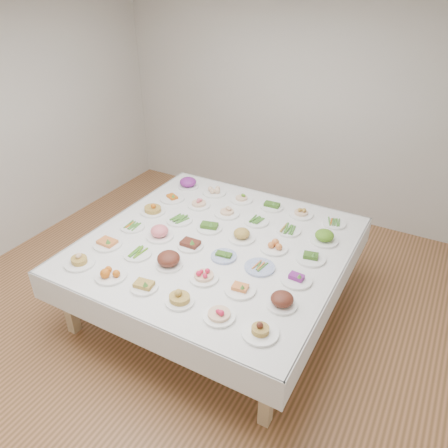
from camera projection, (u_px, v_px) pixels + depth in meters
The scene contains 38 objects.
room_envelope at pixel (186, 133), 3.57m from camera, with size 5.02×5.02×2.81m.
display_table at pixel (216, 248), 4.17m from camera, with size 2.38×2.38×0.75m.
dish_0 at pixel (79, 259), 3.82m from camera, with size 0.27×0.27×0.13m.
dish_1 at pixel (110, 271), 3.67m from camera, with size 0.27×0.27×0.12m.
dish_2 at pixel (144, 284), 3.55m from camera, with size 0.23×0.23×0.11m.
dish_3 at pixel (179, 297), 3.39m from camera, with size 0.23×0.23×0.13m.
dish_4 at pixel (219, 311), 3.24m from camera, with size 0.24×0.24×0.14m.
dish_5 at pixel (260, 328), 3.10m from camera, with size 0.27×0.27×0.14m.
dish_6 at pixel (107, 240), 4.08m from camera, with size 0.27×0.27×0.13m.
dish_7 at pixel (137, 253), 3.96m from camera, with size 0.25×0.25×0.06m.
dish_8 at pixel (169, 259), 3.79m from camera, with size 0.25×0.25×0.15m.
dish_9 at pixel (204, 273), 3.64m from camera, with size 0.24×0.24×0.13m.
dish_10 at pixel (240, 287), 3.52m from camera, with size 0.25×0.25×0.10m.
dish_11 at pixel (282, 298), 3.35m from camera, with size 0.26×0.26×0.15m.
dish_12 at pixel (132, 226), 4.36m from camera, with size 0.24×0.24×0.05m.
dish_13 at pixel (159, 231), 4.18m from camera, with size 0.26×0.26×0.16m.
dish_14 at pixel (190, 242), 4.06m from camera, with size 0.24×0.24×0.11m.
dish_15 at pixel (224, 255), 3.92m from camera, with size 0.23×0.23×0.09m.
dish_16 at pixel (260, 267), 3.78m from camera, with size 0.26×0.26×0.05m.
dish_17 at pixel (296, 277), 3.63m from camera, with size 0.26×0.26×0.10m.
dish_18 at pixel (152, 206), 4.60m from camera, with size 0.27×0.26×0.16m.
dish_19 at pixel (179, 219), 4.47m from camera, with size 0.27×0.27×0.06m.
dish_20 at pixel (209, 225), 4.33m from camera, with size 0.25×0.25×0.12m.
dish_21 at pixel (242, 234), 4.16m from camera, with size 0.26×0.26×0.14m.
dish_22 at pixel (274, 245), 4.02m from camera, with size 0.25×0.25×0.12m.
dish_23 at pixel (311, 256), 3.89m from camera, with size 0.27×0.27×0.11m.
dish_24 at pixel (172, 196), 4.87m from camera, with size 0.27×0.27×0.11m.
dish_25 at pixel (199, 202), 4.73m from camera, with size 0.24×0.24×0.12m.
dish_26 at pixel (227, 209), 4.57m from camera, with size 0.26×0.26×0.14m.
dish_27 at pixel (256, 220), 4.45m from camera, with size 0.25×0.25×0.06m.
dish_28 at pixel (288, 229), 4.30m from camera, with size 0.24×0.24×0.06m.
dish_29 at pixel (325, 235), 4.13m from camera, with size 0.27×0.27×0.15m.
dish_30 at pixel (188, 182), 5.12m from camera, with size 0.25×0.25×0.15m.
dish_31 at pixel (214, 189), 4.98m from camera, with size 0.26×0.26×0.12m.
dish_32 at pixel (241, 197), 4.84m from camera, with size 0.25×0.25×0.12m.
dish_33 at pixel (272, 205), 4.70m from camera, with size 0.24×0.24×0.10m.
dish_34 at pixel (301, 211), 4.55m from camera, with size 0.25×0.25×0.13m.
dish_35 at pixel (334, 223), 4.42m from camera, with size 0.23×0.23×0.05m.
Camera 1 is at (1.94, -2.86, 3.05)m, focal length 35.00 mm.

